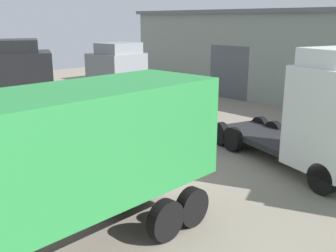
# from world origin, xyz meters

# --- Properties ---
(ground_plane) EXTENTS (60.00, 60.00, 0.00)m
(ground_plane) POSITION_xyz_m (0.00, 0.00, 0.00)
(ground_plane) COLOR gray
(tractor_unit_white) EXTENTS (7.13, 4.34, 4.45)m
(tractor_unit_white) POSITION_xyz_m (3.62, 5.09, 2.09)
(tractor_unit_white) COLOR silver
(tractor_unit_white) RESTS_ON ground_plane
(container_trailer_green) EXTENTS (2.81, 9.29, 3.89)m
(container_trailer_green) POSITION_xyz_m (1.85, -4.45, 2.49)
(container_trailer_green) COLOR #28843D
(container_trailer_green) RESTS_ON ground_plane
(tractor_unit_grey) EXTENTS (6.23, 3.09, 4.09)m
(tractor_unit_grey) POSITION_xyz_m (-8.06, 5.47, 1.93)
(tractor_unit_grey) COLOR gray
(tractor_unit_grey) RESTS_ON ground_plane
(tractor_unit_black) EXTENTS (4.92, 6.70, 4.41)m
(tractor_unit_black) POSITION_xyz_m (-9.28, 0.09, 2.09)
(tractor_unit_black) COLOR black
(tractor_unit_black) RESTS_ON ground_plane
(traffic_cone) EXTENTS (0.40, 0.40, 0.55)m
(traffic_cone) POSITION_xyz_m (-4.05, -0.61, 0.25)
(traffic_cone) COLOR black
(traffic_cone) RESTS_ON ground_plane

